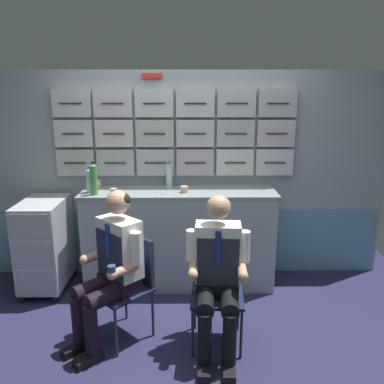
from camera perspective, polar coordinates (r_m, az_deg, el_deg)
name	(u,v)px	position (r m, az deg, el deg)	size (l,w,h in m)	color
ground	(186,350)	(3.30, -0.92, -22.02)	(4.80, 4.80, 0.04)	#262547
galley_bulkhead	(184,173)	(4.11, -1.12, 2.81)	(4.20, 0.14, 2.15)	#949FAC
galley_counter	(179,237)	(4.01, -1.88, -6.65)	(1.92, 0.53, 0.99)	#94A2A7
service_trolley	(45,243)	(4.16, -20.66, -6.94)	(0.40, 0.65, 0.91)	black
folding_chair_left	(129,276)	(3.25, -9.13, -12.03)	(0.57, 0.57, 0.82)	#2D2D33
crew_member_left	(112,263)	(3.10, -11.65, -10.13)	(0.64, 0.64, 1.23)	black
folding_chair_right	(217,279)	(3.17, 3.69, -12.62)	(0.42, 0.43, 0.82)	#2D2D33
crew_member_right	(218,271)	(2.96, 3.77, -11.37)	(0.48, 0.60, 1.21)	black
water_bottle_blue_cap	(90,180)	(3.89, -14.64, 1.71)	(0.08, 0.08, 0.26)	silver
water_bottle_clear	(169,175)	(4.01, -3.36, 2.52)	(0.07, 0.07, 0.26)	silver
water_bottle_tall	(94,179)	(3.79, -14.15, 1.87)	(0.07, 0.07, 0.32)	#4F9E52
espresso_cup_small	(184,189)	(3.78, -1.12, 0.42)	(0.07, 0.07, 0.06)	tan
paper_cup_tan	(98,184)	(4.05, -13.54, 1.16)	(0.06, 0.06, 0.09)	tan
paper_cup_blue	(114,191)	(3.78, -11.37, 0.12)	(0.06, 0.06, 0.06)	tan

